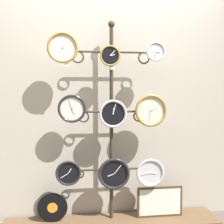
% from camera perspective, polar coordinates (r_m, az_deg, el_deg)
% --- Properties ---
extents(shop_wall, '(4.40, 0.04, 2.80)m').
position_cam_1_polar(shop_wall, '(2.80, -0.51, 4.98)').
color(shop_wall, '#BCB2A3').
rests_on(shop_wall, ground_plane).
extents(low_shelf, '(2.20, 0.36, 0.06)m').
position_cam_1_polar(low_shelf, '(2.91, 0.03, -23.06)').
color(low_shelf, brown).
rests_on(low_shelf, ground_plane).
extents(display_stand, '(0.79, 0.43, 2.07)m').
position_cam_1_polar(display_stand, '(2.73, -0.13, -10.55)').
color(display_stand, '#382D1E').
rests_on(display_stand, ground_plane).
extents(clock_top_left, '(0.29, 0.04, 0.29)m').
position_cam_1_polar(clock_top_left, '(2.55, -10.68, 13.60)').
color(clock_top_left, silver).
extents(clock_top_center, '(0.20, 0.04, 0.20)m').
position_cam_1_polar(clock_top_center, '(2.58, -0.42, 12.15)').
color(clock_top_center, black).
extents(clock_top_right, '(0.19, 0.04, 0.19)m').
position_cam_1_polar(clock_top_right, '(2.65, 9.51, 12.78)').
color(clock_top_right, silver).
extents(clock_middle_left, '(0.27, 0.04, 0.27)m').
position_cam_1_polar(clock_middle_left, '(2.55, -8.71, 0.72)').
color(clock_middle_left, silver).
extents(clock_middle_center, '(0.28, 0.04, 0.28)m').
position_cam_1_polar(clock_middle_center, '(2.56, 0.24, -0.38)').
color(clock_middle_center, black).
extents(clock_middle_right, '(0.33, 0.04, 0.33)m').
position_cam_1_polar(clock_middle_right, '(2.64, 8.46, 0.31)').
color(clock_middle_right, silver).
extents(clock_bottom_left, '(0.25, 0.04, 0.25)m').
position_cam_1_polar(clock_bottom_left, '(2.67, -9.47, -12.98)').
color(clock_bottom_left, black).
extents(clock_bottom_center, '(0.32, 0.04, 0.32)m').
position_cam_1_polar(clock_bottom_center, '(2.67, 0.45, -13.27)').
color(clock_bottom_center, black).
extents(clock_bottom_right, '(0.29, 0.04, 0.29)m').
position_cam_1_polar(clock_bottom_right, '(2.75, 8.33, -12.94)').
color(clock_bottom_right, silver).
extents(vinyl_record, '(0.30, 0.01, 0.30)m').
position_cam_1_polar(vinyl_record, '(2.86, -12.84, -19.63)').
color(vinyl_record, black).
rests_on(vinyl_record, low_shelf).
extents(picture_frame, '(0.48, 0.02, 0.32)m').
position_cam_1_polar(picture_frame, '(2.95, 10.36, -18.66)').
color(picture_frame, '#4C381E').
rests_on(picture_frame, low_shelf).
extents(price_tag_upper, '(0.04, 0.00, 0.03)m').
position_cam_1_polar(price_tag_upper, '(2.53, -9.72, 10.08)').
color(price_tag_upper, white).
extents(price_tag_mid, '(0.04, 0.00, 0.03)m').
position_cam_1_polar(price_tag_mid, '(2.57, 0.21, 9.53)').
color(price_tag_mid, white).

